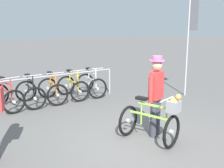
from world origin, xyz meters
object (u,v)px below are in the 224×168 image
at_px(racked_bike_orange, 52,90).
at_px(racked_bike_black, 30,93).
at_px(racked_bike_yellow, 73,87).
at_px(racked_bike_white, 91,84).
at_px(person_with_featured_bike, 156,93).
at_px(banner_flag, 191,28).
at_px(featured_bicycle, 154,120).
at_px(racked_bike_red, 6,97).

bearing_deg(racked_bike_orange, racked_bike_black, -177.79).
xyz_separation_m(racked_bike_black, racked_bike_yellow, (1.40, 0.05, 0.00)).
height_order(racked_bike_orange, racked_bike_white, same).
xyz_separation_m(racked_bike_orange, person_with_featured_bike, (0.82, -3.75, 0.58)).
bearing_deg(banner_flag, person_with_featured_bike, -148.73).
xyz_separation_m(racked_bike_yellow, featured_bicycle, (-0.16, -4.05, 0.12)).
distance_m(racked_bike_black, person_with_featured_bike, 4.06).
bearing_deg(racked_bike_white, racked_bike_black, -177.79).
distance_m(racked_bike_black, racked_bike_yellow, 1.40).
relative_size(person_with_featured_bike, banner_flag, 0.54).
distance_m(racked_bike_white, featured_bicycle, 4.17).
bearing_deg(racked_bike_yellow, banner_flag, -26.97).
bearing_deg(banner_flag, racked_bike_red, 163.21).
bearing_deg(featured_bicycle, racked_bike_red, 116.00).
relative_size(racked_bike_white, person_with_featured_bike, 0.67).
relative_size(racked_bike_yellow, banner_flag, 0.35).
height_order(racked_bike_black, banner_flag, banner_flag).
bearing_deg(person_with_featured_bike, racked_bike_red, 120.94).
relative_size(racked_bike_white, featured_bicycle, 0.91).
xyz_separation_m(person_with_featured_bike, banner_flag, (3.33, 2.02, 1.28)).
height_order(racked_bike_red, banner_flag, banner_flag).
height_order(racked_bike_orange, racked_bike_yellow, same).
distance_m(racked_bike_red, racked_bike_black, 0.70).
distance_m(racked_bike_red, racked_bike_orange, 1.40).
relative_size(racked_bike_yellow, featured_bicycle, 0.89).
height_order(racked_bike_white, person_with_featured_bike, person_with_featured_bike).
bearing_deg(person_with_featured_bike, banner_flag, 31.27).
bearing_deg(racked_bike_red, banner_flag, -16.79).
relative_size(racked_bike_black, racked_bike_white, 0.98).
xyz_separation_m(racked_bike_white, banner_flag, (2.75, -1.78, 1.86)).
bearing_deg(racked_bike_yellow, featured_bicycle, -92.27).
bearing_deg(featured_bicycle, person_with_featured_bike, 44.71).
height_order(person_with_featured_bike, banner_flag, banner_flag).
height_order(racked_bike_red, featured_bicycle, featured_bicycle).
relative_size(racked_bike_orange, racked_bike_yellow, 1.03).
height_order(racked_bike_black, person_with_featured_bike, person_with_featured_bike).
distance_m(racked_bike_orange, banner_flag, 4.87).
bearing_deg(racked_bike_white, person_with_featured_bike, -98.69).
height_order(racked_bike_orange, person_with_featured_bike, person_with_featured_bike).
distance_m(racked_bike_black, banner_flag, 5.47).
distance_m(racked_bike_red, racked_bike_white, 2.80).
bearing_deg(featured_bicycle, racked_bike_white, 78.10).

